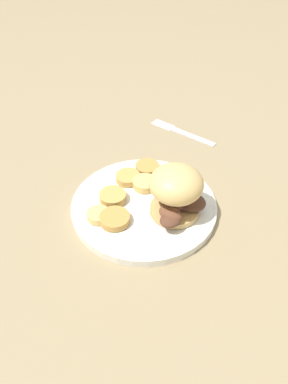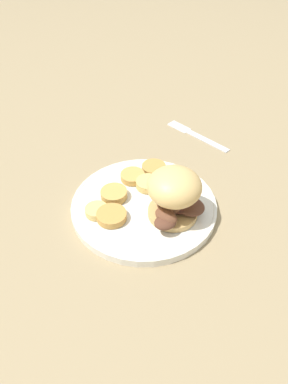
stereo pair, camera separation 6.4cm
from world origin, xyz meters
name	(u,v)px [view 1 (the left image)]	position (x,y,z in m)	size (l,w,h in m)	color
ground_plane	(144,209)	(0.00, 0.00, 0.00)	(4.00, 4.00, 0.00)	#937F5B
dinner_plate	(144,205)	(0.00, 0.00, 0.01)	(0.26, 0.26, 0.02)	white
sandwich	(176,192)	(0.04, -0.04, 0.06)	(0.11, 0.09, 0.09)	tan
potato_round_0	(115,219)	(-0.06, -0.02, 0.02)	(0.05, 0.05, 0.01)	#BC8942
potato_round_1	(98,214)	(-0.08, 0.00, 0.02)	(0.04, 0.04, 0.01)	#DBB766
potato_round_2	(147,167)	(0.05, 0.08, 0.02)	(0.05, 0.05, 0.01)	#BC8942
potato_round_3	(113,197)	(-0.05, 0.03, 0.02)	(0.05, 0.05, 0.01)	tan
potato_round_4	(145,183)	(0.02, 0.04, 0.02)	(0.04, 0.04, 0.01)	#DBB766
potato_round_5	(127,178)	(0.00, 0.07, 0.02)	(0.05, 0.05, 0.01)	tan
fork	(182,132)	(0.19, 0.19, 0.00)	(0.09, 0.16, 0.00)	silver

